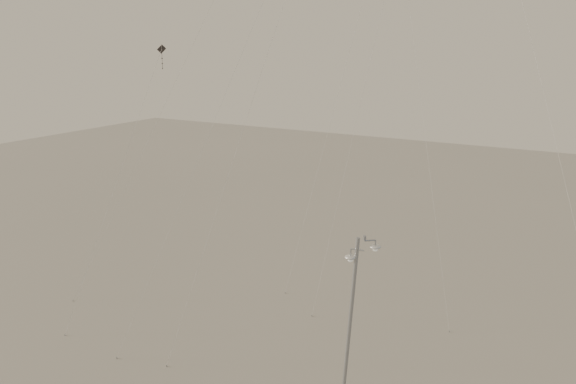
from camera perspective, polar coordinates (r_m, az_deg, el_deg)
The scene contains 4 objects.
street_lamp at distance 26.42m, azimuth 6.46°, elevation -13.56°, with size 1.62×0.90×9.74m.
kite_3 at distance 30.08m, azimuth -5.08°, elevation 12.84°, with size 8.29×6.44×23.03m.
kite_4 at distance 32.10m, azimuth 23.51°, elevation 13.50°, with size 8.89×9.40×23.08m.
kite_6 at distance 36.58m, azimuth -15.29°, elevation 6.18°, with size 3.26×7.27×17.60m.
Camera 1 is at (13.43, -20.86, 17.84)m, focal length 35.00 mm.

